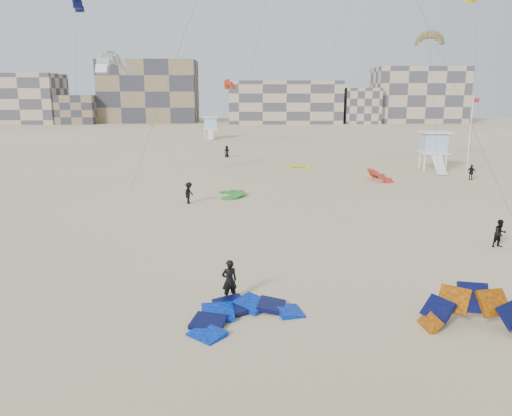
{
  "coord_description": "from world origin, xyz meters",
  "views": [
    {
      "loc": [
        -1.2,
        -18.87,
        8.88
      ],
      "look_at": [
        -0.72,
        6.0,
        3.09
      ],
      "focal_mm": 35.0,
      "sensor_mm": 36.0,
      "label": 1
    }
  ],
  "objects_px": {
    "kite_ground_blue": "(244,319)",
    "kite_ground_orange": "(473,328)",
    "kitesurfer_main": "(229,281)",
    "lifeguard_tower_near": "(433,151)"
  },
  "relations": [
    {
      "from": "kite_ground_blue",
      "to": "kite_ground_orange",
      "type": "relative_size",
      "value": 1.16
    },
    {
      "from": "kite_ground_blue",
      "to": "kite_ground_orange",
      "type": "height_order",
      "value": "kite_ground_orange"
    },
    {
      "from": "kitesurfer_main",
      "to": "kite_ground_blue",
      "type": "bearing_deg",
      "value": 90.61
    },
    {
      "from": "kite_ground_blue",
      "to": "kitesurfer_main",
      "type": "bearing_deg",
      "value": 78.52
    },
    {
      "from": "kite_ground_blue",
      "to": "lifeguard_tower_near",
      "type": "relative_size",
      "value": 0.72
    },
    {
      "from": "kite_ground_blue",
      "to": "lifeguard_tower_near",
      "type": "height_order",
      "value": "lifeguard_tower_near"
    },
    {
      "from": "kite_ground_blue",
      "to": "kitesurfer_main",
      "type": "distance_m",
      "value": 2.13
    },
    {
      "from": "kite_ground_orange",
      "to": "kitesurfer_main",
      "type": "distance_m",
      "value": 9.93
    },
    {
      "from": "kite_ground_orange",
      "to": "lifeguard_tower_near",
      "type": "height_order",
      "value": "lifeguard_tower_near"
    },
    {
      "from": "kitesurfer_main",
      "to": "lifeguard_tower_near",
      "type": "relative_size",
      "value": 0.3
    }
  ]
}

